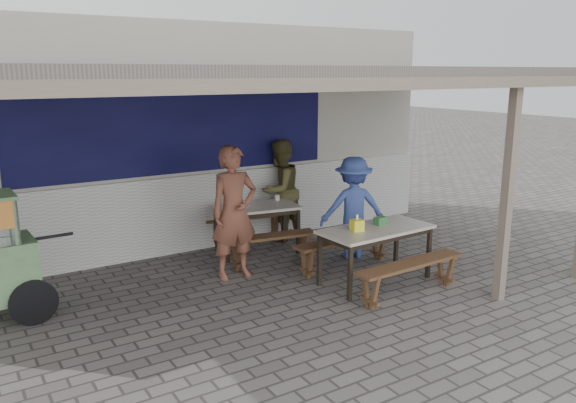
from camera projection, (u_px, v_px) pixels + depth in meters
The scene contains 16 objects.
ground at pixel (301, 315), 6.52m from camera, with size 60.00×60.00×0.00m, color #615C58.
back_wall at pixel (180, 137), 9.08m from camera, with size 9.00×1.28×3.50m.
warung_roof at pixel (262, 75), 6.65m from camera, with size 9.00×4.21×2.81m.
table_left at pixel (257, 211), 8.63m from camera, with size 1.36×0.89×0.75m.
bench_left_street at pixel (271, 243), 8.15m from camera, with size 1.38×0.51×0.45m.
bench_left_wall at pixel (245, 222), 9.25m from camera, with size 1.38×0.51×0.45m.
table_right at pixel (376, 233), 7.42m from camera, with size 1.56×0.80×0.75m.
bench_right_street at pixel (410, 270), 6.99m from camera, with size 1.64×0.35×0.45m.
bench_right_wall at pixel (345, 245), 8.00m from camera, with size 1.64×0.35×0.45m.
patron_street_side at pixel (234, 213), 7.55m from camera, with size 0.66×0.44×1.82m, color brown.
patron_wall_side at pixel (280, 190), 9.32m from camera, with size 0.82×0.64×1.68m, color brown.
patron_right_table at pixel (353, 208), 8.42m from camera, with size 0.99×0.57×1.54m, color #3C53A4.
tissue_box at pixel (357, 225), 7.25m from camera, with size 0.15×0.15×0.15m, color #FEF52A.
donation_box at pixel (380, 221), 7.54m from camera, with size 0.16×0.11×0.11m, color #33743D.
condiment_jar at pixel (277, 198), 8.97m from camera, with size 0.08×0.08×0.09m, color beige.
condiment_bowl at pixel (243, 206), 8.52m from camera, with size 0.18×0.18×0.04m, color silver.
Camera 1 is at (-3.34, -5.05, 2.76)m, focal length 35.00 mm.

